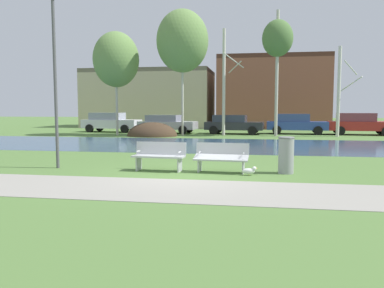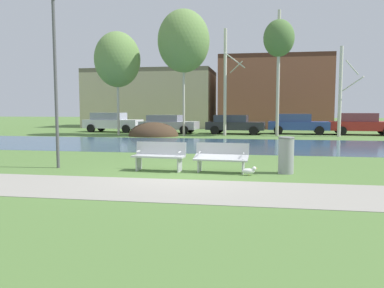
% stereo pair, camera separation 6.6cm
% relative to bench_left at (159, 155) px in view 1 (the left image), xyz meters
% --- Properties ---
extents(ground_plane, '(120.00, 120.00, 0.00)m').
position_rel_bench_left_xyz_m(ground_plane, '(0.95, 9.29, -0.47)').
color(ground_plane, '#517538').
extents(paved_path_strip, '(60.00, 2.59, 0.01)m').
position_rel_bench_left_xyz_m(paved_path_strip, '(0.95, -2.66, -0.47)').
color(paved_path_strip, gray).
rests_on(paved_path_strip, ground).
extents(river_band, '(80.00, 8.13, 0.01)m').
position_rel_bench_left_xyz_m(river_band, '(0.95, 8.58, -0.47)').
color(river_band, '#33516B').
rests_on(river_band, ground).
extents(soil_mound, '(3.47, 2.82, 1.91)m').
position_rel_bench_left_xyz_m(soil_mound, '(-4.11, 14.30, -0.47)').
color(soil_mound, '#423021').
rests_on(soil_mound, ground).
extents(bench_left, '(1.63, 0.66, 0.87)m').
position_rel_bench_left_xyz_m(bench_left, '(0.00, 0.00, 0.00)').
color(bench_left, '#B2B5B7').
rests_on(bench_left, ground).
extents(bench_right, '(1.63, 0.66, 0.87)m').
position_rel_bench_left_xyz_m(bench_right, '(1.90, 0.00, 0.00)').
color(bench_right, '#B2B5B7').
rests_on(bench_right, ground).
extents(trash_bin, '(0.48, 0.48, 1.07)m').
position_rel_bench_left_xyz_m(trash_bin, '(3.79, 0.14, 0.08)').
color(trash_bin, gray).
rests_on(trash_bin, ground).
extents(seagull, '(0.45, 0.17, 0.26)m').
position_rel_bench_left_xyz_m(seagull, '(2.74, -0.40, -0.34)').
color(seagull, white).
rests_on(seagull, ground).
extents(streetlamp, '(0.32, 0.32, 5.55)m').
position_rel_bench_left_xyz_m(streetlamp, '(-3.34, -0.00, 3.21)').
color(streetlamp, '#4C4C51').
rests_on(streetlamp, ground).
extents(birch_far_left, '(3.22, 3.22, 7.26)m').
position_rel_bench_left_xyz_m(birch_far_left, '(-6.85, 14.92, 4.84)').
color(birch_far_left, '#BCB7A8').
rests_on(birch_far_left, ground).
extents(birch_left, '(3.55, 3.55, 8.62)m').
position_rel_bench_left_xyz_m(birch_left, '(-2.12, 15.05, 6.00)').
color(birch_left, '#BCB7A8').
rests_on(birch_left, ground).
extents(birch_center_left, '(1.51, 2.61, 7.38)m').
position_rel_bench_left_xyz_m(birch_center_left, '(0.72, 15.79, 3.30)').
color(birch_center_left, beige).
rests_on(birch_center_left, ground).
extents(birch_center, '(2.07, 2.07, 8.49)m').
position_rel_bench_left_xyz_m(birch_center, '(4.29, 15.80, 6.07)').
color(birch_center, '#BCB7A8').
rests_on(birch_center, ground).
extents(birch_center_right, '(1.55, 2.52, 6.00)m').
position_rel_bench_left_xyz_m(birch_center_right, '(8.42, 15.84, 2.60)').
color(birch_center_right, beige).
rests_on(birch_center_right, ground).
extents(parked_van_nearest_white, '(4.68, 2.23, 1.55)m').
position_rel_bench_left_xyz_m(parked_van_nearest_white, '(-8.60, 18.15, 0.34)').
color(parked_van_nearest_white, silver).
rests_on(parked_van_nearest_white, ground).
extents(parked_sedan_second_silver, '(4.49, 2.33, 1.40)m').
position_rel_bench_left_xyz_m(parked_sedan_second_silver, '(-3.82, 17.46, 0.27)').
color(parked_sedan_second_silver, '#B2B5BC').
rests_on(parked_sedan_second_silver, ground).
extents(parked_hatch_third_dark, '(4.38, 2.39, 1.41)m').
position_rel_bench_left_xyz_m(parked_hatch_third_dark, '(1.27, 17.42, 0.28)').
color(parked_hatch_third_dark, '#282B30').
rests_on(parked_hatch_third_dark, ground).
extents(parked_wagon_fourth_blue, '(4.46, 2.26, 1.49)m').
position_rel_bench_left_xyz_m(parked_wagon_fourth_blue, '(5.85, 18.12, 0.31)').
color(parked_wagon_fourth_blue, '#2D4793').
rests_on(parked_wagon_fourth_blue, ground).
extents(parked_suv_fifth_red, '(4.65, 2.32, 1.57)m').
position_rel_bench_left_xyz_m(parked_suv_fifth_red, '(10.27, 17.89, 0.34)').
color(parked_suv_fifth_red, maroon).
rests_on(parked_suv_fifth_red, ground).
extents(building_beige_block, '(12.62, 7.08, 5.76)m').
position_rel_bench_left_xyz_m(building_beige_block, '(-7.87, 27.54, 2.41)').
color(building_beige_block, '#BCAD8E').
rests_on(building_beige_block, ground).
extents(building_brick_low, '(10.29, 7.71, 6.83)m').
position_rel_bench_left_xyz_m(building_brick_low, '(4.45, 27.95, 2.94)').
color(building_brick_low, brown).
rests_on(building_brick_low, ground).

